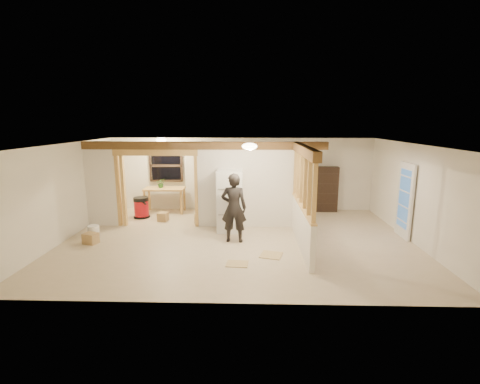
{
  "coord_description": "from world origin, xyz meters",
  "views": [
    {
      "loc": [
        0.32,
        -8.68,
        3.06
      ],
      "look_at": [
        0.05,
        0.4,
        1.2
      ],
      "focal_mm": 26.0,
      "sensor_mm": 36.0,
      "label": 1
    }
  ],
  "objects_px": {
    "work_table": "(165,200)",
    "shop_vac": "(141,207)",
    "bookshelf": "(326,189)",
    "woman": "(234,208)",
    "refrigerator": "(230,201)"
  },
  "relations": [
    {
      "from": "woman",
      "to": "shop_vac",
      "type": "xyz_separation_m",
      "value": [
        -3.09,
        2.18,
        -0.56
      ]
    },
    {
      "from": "shop_vac",
      "to": "refrigerator",
      "type": "bearing_deg",
      "value": -23.27
    },
    {
      "from": "woman",
      "to": "work_table",
      "type": "xyz_separation_m",
      "value": [
        -2.49,
        2.88,
        -0.47
      ]
    },
    {
      "from": "work_table",
      "to": "shop_vac",
      "type": "xyz_separation_m",
      "value": [
        -0.59,
        -0.7,
        -0.08
      ]
    },
    {
      "from": "bookshelf",
      "to": "shop_vac",
      "type": "bearing_deg",
      "value": -170.75
    },
    {
      "from": "refrigerator",
      "to": "woman",
      "type": "xyz_separation_m",
      "value": [
        0.15,
        -0.92,
        0.03
      ]
    },
    {
      "from": "refrigerator",
      "to": "work_table",
      "type": "distance_m",
      "value": 3.09
    },
    {
      "from": "woman",
      "to": "bookshelf",
      "type": "bearing_deg",
      "value": -128.93
    },
    {
      "from": "shop_vac",
      "to": "bookshelf",
      "type": "xyz_separation_m",
      "value": [
        6.1,
        0.99,
        0.43
      ]
    },
    {
      "from": "woman",
      "to": "refrigerator",
      "type": "bearing_deg",
      "value": -76.12
    },
    {
      "from": "woman",
      "to": "shop_vac",
      "type": "height_order",
      "value": "woman"
    },
    {
      "from": "work_table",
      "to": "shop_vac",
      "type": "relative_size",
      "value": 1.97
    },
    {
      "from": "work_table",
      "to": "refrigerator",
      "type": "bearing_deg",
      "value": -41.11
    },
    {
      "from": "woman",
      "to": "shop_vac",
      "type": "relative_size",
      "value": 2.64
    },
    {
      "from": "work_table",
      "to": "shop_vac",
      "type": "distance_m",
      "value": 0.92
    }
  ]
}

